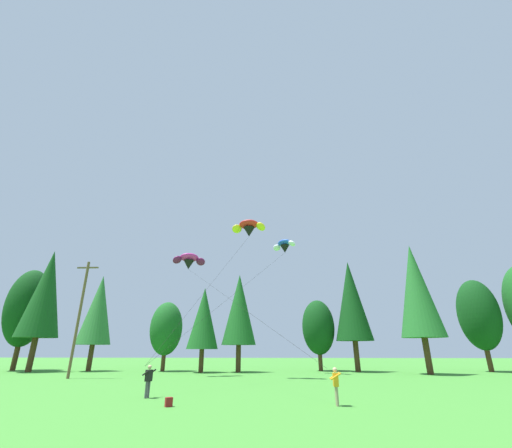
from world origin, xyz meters
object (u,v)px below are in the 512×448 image
(kite_flyer_mid, at_px, (336,383))
(parafoil_kite_far_blue_white, at_px, (284,246))
(parafoil_kite_mid_magenta, at_px, (189,261))
(backpack, at_px, (169,402))
(kite_flyer_near, at_px, (149,378))
(utility_pole, at_px, (79,314))
(parafoil_kite_high_red_yellow, at_px, (249,228))

(kite_flyer_mid, height_order, parafoil_kite_far_blue_white, parafoil_kite_far_blue_white)
(parafoil_kite_mid_magenta, relative_size, backpack, 48.30)
(kite_flyer_near, height_order, kite_flyer_mid, same)
(parafoil_kite_far_blue_white, relative_size, backpack, 53.40)
(utility_pole, relative_size, parafoil_kite_high_red_yellow, 0.78)
(utility_pole, height_order, parafoil_kite_mid_magenta, parafoil_kite_mid_magenta)
(parafoil_kite_mid_magenta, bearing_deg, parafoil_kite_high_red_yellow, -20.85)
(parafoil_kite_far_blue_white, bearing_deg, kite_flyer_near, -113.27)
(parafoil_kite_far_blue_white, distance_m, backpack, 27.78)
(kite_flyer_near, xyz_separation_m, kite_flyer_mid, (10.03, -2.23, 0.00))
(backpack, bearing_deg, kite_flyer_near, 94.50)
(parafoil_kite_mid_magenta, bearing_deg, kite_flyer_mid, -55.63)
(kite_flyer_near, relative_size, backpack, 4.23)
(kite_flyer_near, relative_size, parafoil_kite_far_blue_white, 0.08)
(kite_flyer_mid, bearing_deg, backpack, -175.45)
(kite_flyer_near, bearing_deg, parafoil_kite_far_blue_white, 66.73)
(utility_pole, distance_m, backpack, 21.51)
(kite_flyer_mid, xyz_separation_m, parafoil_kite_high_red_yellow, (-5.46, 15.48, 13.75))
(parafoil_kite_far_blue_white, bearing_deg, backpack, -105.87)
(kite_flyer_near, xyz_separation_m, parafoil_kite_mid_magenta, (-2.37, 15.90, 10.88))
(kite_flyer_mid, bearing_deg, utility_pole, 146.28)
(utility_pole, bearing_deg, kite_flyer_near, -46.15)
(kite_flyer_mid, distance_m, parafoil_kite_high_red_yellow, 21.42)
(parafoil_kite_high_red_yellow, height_order, backpack, parafoil_kite_high_red_yellow)
(kite_flyer_near, xyz_separation_m, parafoil_kite_far_blue_white, (8.57, 19.93, 13.70))
(backpack, bearing_deg, parafoil_kite_far_blue_white, 42.49)
(utility_pole, relative_size, parafoil_kite_mid_magenta, 0.57)
(parafoil_kite_high_red_yellow, bearing_deg, backpack, -98.76)
(kite_flyer_mid, distance_m, parafoil_kite_mid_magenta, 24.51)
(backpack, bearing_deg, kite_flyer_mid, -27.09)
(kite_flyer_mid, height_order, backpack, kite_flyer_mid)
(kite_flyer_near, xyz_separation_m, parafoil_kite_high_red_yellow, (4.57, 13.25, 13.75))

